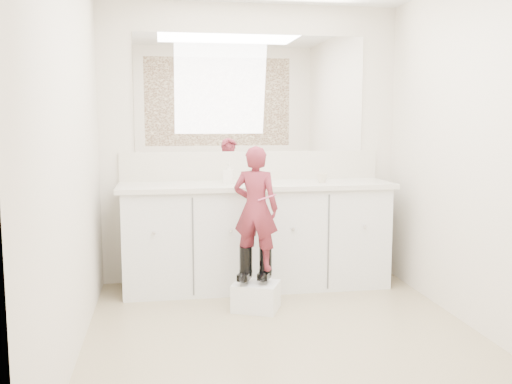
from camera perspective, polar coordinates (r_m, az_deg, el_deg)
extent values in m
plane|color=#938060|center=(3.81, 3.15, -14.62)|extent=(3.00, 3.00, 0.00)
plane|color=beige|center=(5.01, -0.48, 4.78)|extent=(2.60, 0.00, 2.60)
plane|color=beige|center=(2.11, 12.24, 1.03)|extent=(2.60, 0.00, 2.60)
plane|color=beige|center=(3.50, -18.02, 3.29)|extent=(0.00, 3.00, 3.00)
plane|color=beige|center=(4.03, 21.67, 3.63)|extent=(0.00, 3.00, 3.00)
cube|color=silver|center=(4.84, 0.04, -4.56)|extent=(2.20, 0.55, 0.85)
cube|color=beige|center=(4.76, 0.07, 0.65)|extent=(2.28, 0.58, 0.04)
cube|color=beige|center=(5.01, -0.45, 2.66)|extent=(2.28, 0.03, 0.25)
cube|color=white|center=(5.00, -0.46, 9.82)|extent=(2.00, 0.02, 1.00)
cube|color=#472819|center=(2.12, 12.47, 13.25)|extent=(2.00, 0.01, 1.20)
cylinder|color=silver|center=(4.91, -0.25, 1.69)|extent=(0.08, 0.08, 0.10)
imported|color=beige|center=(4.83, 6.63, 1.42)|extent=(0.11, 0.11, 0.08)
imported|color=white|center=(4.71, -2.76, 1.89)|extent=(0.10, 0.10, 0.17)
cube|color=white|center=(4.34, 0.01, -10.38)|extent=(0.41, 0.38, 0.21)
imported|color=#B53748|center=(4.20, -0.03, -1.63)|extent=(0.40, 0.34, 0.92)
cylinder|color=#D85480|center=(4.12, 1.11, -0.55)|extent=(0.13, 0.07, 0.06)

